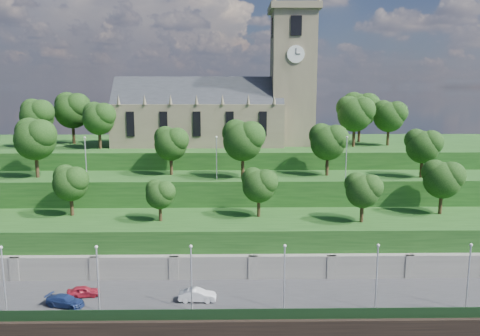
{
  "coord_description": "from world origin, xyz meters",
  "views": [
    {
      "loc": [
        2.45,
        -45.0,
        26.03
      ],
      "look_at": [
        3.67,
        30.0,
        13.08
      ],
      "focal_mm": 35.0,
      "sensor_mm": 36.0,
      "label": 1
    }
  ],
  "objects_px": {
    "church": "(224,106)",
    "car_right": "(65,301)",
    "car_left": "(84,291)",
    "car_middle": "(197,295)"
  },
  "relations": [
    {
      "from": "car_left",
      "to": "car_middle",
      "type": "relative_size",
      "value": 0.87
    },
    {
      "from": "church",
      "to": "car_right",
      "type": "relative_size",
      "value": 8.87
    },
    {
      "from": "car_left",
      "to": "church",
      "type": "bearing_deg",
      "value": -30.96
    },
    {
      "from": "car_right",
      "to": "car_middle",
      "type": "bearing_deg",
      "value": -69.23
    },
    {
      "from": "church",
      "to": "car_right",
      "type": "distance_m",
      "value": 49.5
    },
    {
      "from": "car_middle",
      "to": "car_right",
      "type": "bearing_deg",
      "value": 95.72
    },
    {
      "from": "car_left",
      "to": "car_middle",
      "type": "bearing_deg",
      "value": -105.24
    },
    {
      "from": "car_right",
      "to": "car_left",
      "type": "bearing_deg",
      "value": -10.41
    },
    {
      "from": "church",
      "to": "car_left",
      "type": "relative_size",
      "value": 10.47
    },
    {
      "from": "church",
      "to": "car_middle",
      "type": "bearing_deg",
      "value": -93.35
    }
  ]
}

